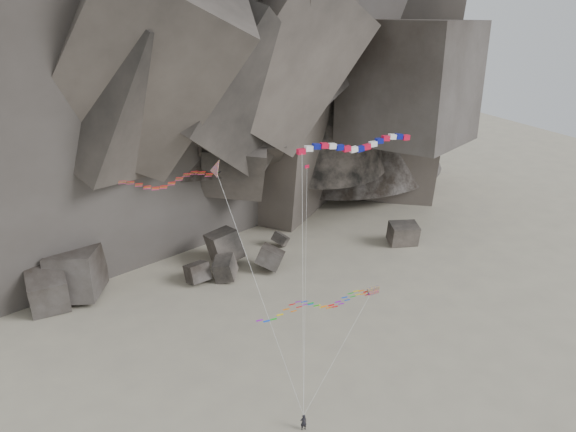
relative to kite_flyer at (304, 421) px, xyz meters
name	(u,v)px	position (x,y,z in m)	size (l,w,h in m)	color
ground	(297,395)	(1.57, 5.20, -1.10)	(260.00, 260.00, 0.00)	gray
boulder_field	(111,272)	(-14.48, 39.39, 1.56)	(75.11, 15.63, 8.85)	#47423F
kite_flyer	(304,421)	(0.00, 0.00, 0.00)	(0.76, 0.51, 2.19)	black
delta_kite	(164,180)	(-10.25, 11.08, 24.32)	(14.95, 11.66, 25.42)	red
banner_kite	(356,145)	(8.17, 5.90, 27.16)	(14.71, 6.53, 27.18)	red
parafoil_kite	(313,304)	(3.04, 4.37, 10.86)	(14.98, 4.81, 10.83)	yellow
pennant_kite	(306,229)	(3.60, 7.66, 18.16)	(5.15, 10.36, 23.62)	red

